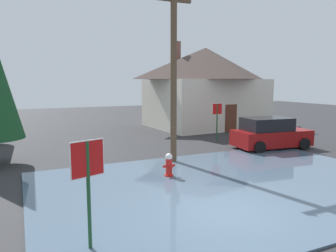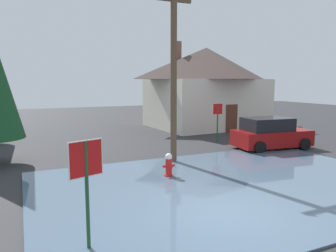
{
  "view_description": "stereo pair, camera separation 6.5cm",
  "coord_description": "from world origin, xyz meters",
  "px_view_note": "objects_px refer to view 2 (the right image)",
  "views": [
    {
      "loc": [
        -5.03,
        -7.05,
        3.61
      ],
      "look_at": [
        0.78,
        5.51,
        1.72
      ],
      "focal_mm": 34.65,
      "sensor_mm": 36.0,
      "label": 1
    },
    {
      "loc": [
        -4.97,
        -7.08,
        3.61
      ],
      "look_at": [
        0.78,
        5.51,
        1.72
      ],
      "focal_mm": 34.65,
      "sensor_mm": 36.0,
      "label": 2
    }
  ],
  "objects_px": {
    "house": "(206,86)",
    "parked_car": "(270,134)",
    "stop_sign_far": "(218,114)",
    "utility_pole": "(174,73)",
    "fire_hydrant": "(169,166)",
    "stop_sign_near": "(86,172)"
  },
  "relations": [
    {
      "from": "fire_hydrant",
      "to": "house",
      "type": "bearing_deg",
      "value": 53.49
    },
    {
      "from": "house",
      "to": "parked_car",
      "type": "distance_m",
      "value": 9.5
    },
    {
      "from": "fire_hydrant",
      "to": "stop_sign_near",
      "type": "bearing_deg",
      "value": -132.43
    },
    {
      "from": "utility_pole",
      "to": "parked_car",
      "type": "relative_size",
      "value": 1.78
    },
    {
      "from": "parked_car",
      "to": "fire_hydrant",
      "type": "bearing_deg",
      "value": -160.31
    },
    {
      "from": "fire_hydrant",
      "to": "utility_pole",
      "type": "bearing_deg",
      "value": 60.05
    },
    {
      "from": "utility_pole",
      "to": "stop_sign_far",
      "type": "bearing_deg",
      "value": 37.9
    },
    {
      "from": "house",
      "to": "stop_sign_far",
      "type": "bearing_deg",
      "value": -114.76
    },
    {
      "from": "stop_sign_far",
      "to": "parked_car",
      "type": "relative_size",
      "value": 0.54
    },
    {
      "from": "fire_hydrant",
      "to": "stop_sign_far",
      "type": "height_order",
      "value": "stop_sign_far"
    },
    {
      "from": "stop_sign_near",
      "to": "utility_pole",
      "type": "bearing_deg",
      "value": 51.2
    },
    {
      "from": "utility_pole",
      "to": "house",
      "type": "xyz_separation_m",
      "value": [
        7.48,
        9.66,
        -0.73
      ]
    },
    {
      "from": "fire_hydrant",
      "to": "utility_pole",
      "type": "xyz_separation_m",
      "value": [
        1.16,
        2.02,
        3.53
      ]
    },
    {
      "from": "stop_sign_far",
      "to": "house",
      "type": "height_order",
      "value": "house"
    },
    {
      "from": "utility_pole",
      "to": "house",
      "type": "bearing_deg",
      "value": 52.24
    },
    {
      "from": "stop_sign_near",
      "to": "stop_sign_far",
      "type": "height_order",
      "value": "stop_sign_near"
    },
    {
      "from": "stop_sign_near",
      "to": "fire_hydrant",
      "type": "relative_size",
      "value": 2.58
    },
    {
      "from": "house",
      "to": "stop_sign_near",
      "type": "bearing_deg",
      "value": -128.17
    },
    {
      "from": "stop_sign_far",
      "to": "utility_pole",
      "type": "bearing_deg",
      "value": -142.1
    },
    {
      "from": "utility_pole",
      "to": "stop_sign_near",
      "type": "bearing_deg",
      "value": -128.8
    },
    {
      "from": "stop_sign_far",
      "to": "house",
      "type": "distance_m",
      "value": 6.79
    },
    {
      "from": "fire_hydrant",
      "to": "house",
      "type": "height_order",
      "value": "house"
    }
  ]
}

